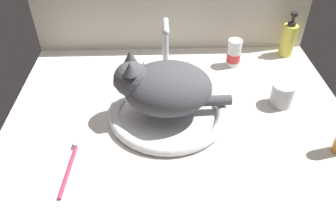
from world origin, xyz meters
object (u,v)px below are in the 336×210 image
Objects in this scene: sink_basin at (168,112)px; toothbrush at (70,166)px; faucet at (166,54)px; metal_jar at (282,95)px; soap_pump_bottle at (288,39)px; cat at (162,87)px; pill_bottle at (234,54)px.

toothbrush is (-26.00, -19.82, -0.81)cm from sink_basin.
faucet is 40.35cm from metal_jar.
soap_pump_bottle is at bearing 36.65° from sink_basin.
cat is 60.05cm from soap_pump_bottle.
metal_jar is at bearing 6.60° from sink_basin.
pill_bottle is 0.54× the size of toothbrush.
metal_jar is 0.43× the size of soap_pump_bottle.
soap_pump_bottle is (21.81, 6.92, 1.80)cm from pill_bottle.
pill_bottle is 22.95cm from soap_pump_bottle.
toothbrush is at bearing -143.12° from soap_pump_bottle.
sink_basin is 32.70cm from toothbrush.
metal_jar is at bearing 21.19° from toothbrush.
soap_pump_bottle is at bearing 15.18° from faucet.
sink_basin is 58.67cm from soap_pump_bottle.
pill_bottle is 26.14cm from metal_jar.
faucet is 49.99cm from toothbrush.
sink_basin is 1.04× the size of cat.
faucet is 1.13× the size of toothbrush.
pill_bottle is at bearing 114.24° from metal_jar.
soap_pump_bottle reaches higher than metal_jar.
sink_basin is 1.89× the size of toothbrush.
pill_bottle is at bearing 48.11° from sink_basin.
cat reaches higher than sink_basin.
pill_bottle is at bearing 46.26° from cat.
metal_jar is at bearing -26.72° from faucet.
sink_basin is at bearing 37.31° from toothbrush.
pill_bottle is 0.59× the size of soap_pump_bottle.
faucet reaches higher than pill_bottle.
toothbrush is (-26.00, -41.98, -7.79)cm from faucet.
sink_basin is at bearing -173.40° from metal_jar.
soap_pump_bottle is at bearing 17.60° from pill_bottle.
sink_basin is 36.12cm from metal_jar.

